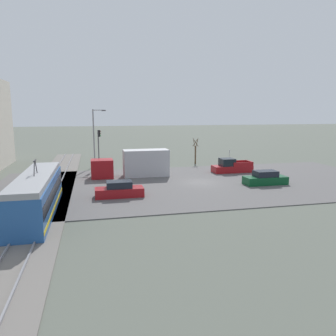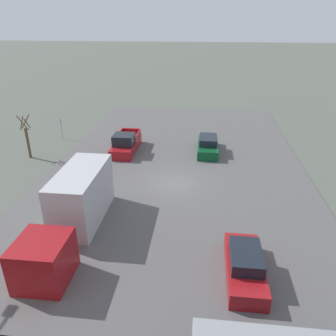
# 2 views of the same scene
# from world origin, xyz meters

# --- Properties ---
(ground_plane) EXTENTS (320.00, 320.00, 0.00)m
(ground_plane) POSITION_xyz_m (0.00, 0.00, 0.00)
(ground_plane) COLOR #565B51
(road_surface) EXTENTS (21.46, 45.43, 0.08)m
(road_surface) POSITION_xyz_m (0.00, 0.00, 0.04)
(road_surface) COLOR #565454
(road_surface) RESTS_ON ground
(box_truck) EXTENTS (2.44, 9.59, 3.32)m
(box_truck) POSITION_xyz_m (5.28, 6.80, 1.61)
(box_truck) COLOR maroon
(box_truck) RESTS_ON ground
(pickup_truck) EXTENTS (2.03, 5.30, 1.88)m
(pickup_truck) POSITION_xyz_m (5.25, -6.10, 0.79)
(pickup_truck) COLOR maroon
(pickup_truck) RESTS_ON ground
(sedan_car_0) EXTENTS (1.77, 4.58, 1.50)m
(sedan_car_0) POSITION_xyz_m (-4.38, 9.63, 0.70)
(sedan_car_0) COLOR maroon
(sedan_car_0) RESTS_ON ground
(sedan_car_1) EXTENTS (1.87, 4.77, 1.53)m
(sedan_car_1) POSITION_xyz_m (-2.55, -6.75, 0.71)
(sedan_car_1) COLOR #0C4723
(sedan_car_1) RESTS_ON ground
(street_tree) EXTENTS (0.97, 0.81, 4.05)m
(street_tree) POSITION_xyz_m (13.71, -3.74, 1.84)
(street_tree) COLOR brown
(street_tree) RESTS_ON ground
(no_parking_sign) EXTENTS (0.32, 0.08, 2.20)m
(no_parking_sign) POSITION_xyz_m (12.87, -9.11, 1.35)
(no_parking_sign) COLOR gray
(no_parking_sign) RESTS_ON ground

